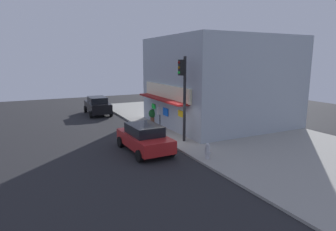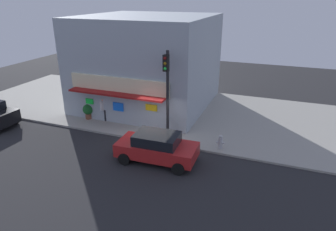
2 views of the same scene
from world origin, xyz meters
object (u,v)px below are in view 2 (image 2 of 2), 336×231
Objects in this scene: fire_hydrant at (220,142)px; pedestrian at (103,109)px; potted_plant_by_doorway at (88,110)px; trash_can at (143,119)px; parked_car_red at (157,147)px; traffic_light at (167,83)px.

pedestrian is (-8.45, 1.21, 0.48)m from fire_hydrant.
potted_plant_by_doorway reaches higher than fire_hydrant.
trash_can is at bearing 5.68° from pedestrian.
trash_can is 0.19× the size of parked_car_red.
potted_plant_by_doorway is 7.58m from parked_car_red.
parked_car_red reaches higher than potted_plant_by_doorway.
fire_hydrant is (3.44, -0.46, -2.98)m from traffic_light.
parked_car_red is (0.51, -2.81, -2.70)m from traffic_light.
pedestrian reaches higher than fire_hydrant.
parked_car_red is (2.66, -3.85, 0.29)m from trash_can.
traffic_light is at bearing -25.75° from trash_can.
traffic_light is 5.65m from pedestrian.
fire_hydrant is at bearing -14.97° from trash_can.
traffic_light reaches higher than fire_hydrant.
potted_plant_by_doorway is (-1.22, -0.09, -0.27)m from pedestrian.
fire_hydrant reaches higher than trash_can.
pedestrian is at bearing 171.45° from traffic_light.
fire_hydrant is at bearing -6.62° from potted_plant_by_doorway.
parked_car_red is at bearing -79.74° from traffic_light.
parked_car_red is (6.74, -3.48, 0.08)m from potted_plant_by_doorway.
pedestrian is (-5.01, 0.75, -2.50)m from traffic_light.
fire_hydrant is 0.52× the size of pedestrian.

